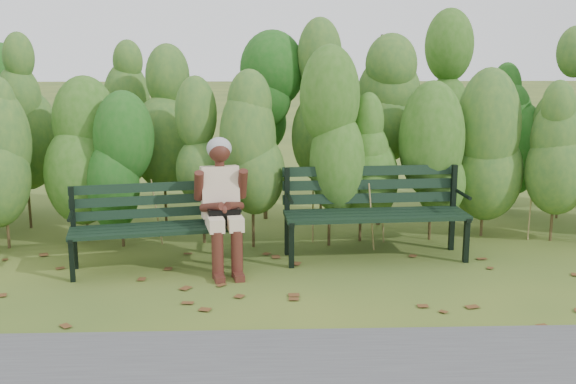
{
  "coord_description": "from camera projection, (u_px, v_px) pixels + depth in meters",
  "views": [
    {
      "loc": [
        -0.22,
        -5.45,
        1.97
      ],
      "look_at": [
        0.0,
        0.35,
        0.75
      ],
      "focal_mm": 42.0,
      "sensor_mm": 36.0,
      "label": 1
    }
  ],
  "objects": [
    {
      "name": "hedge_band",
      "position": [
        283.0,
        118.0,
        7.3
      ],
      "size": [
        11.04,
        1.67,
        2.42
      ],
      "color": "#47381E",
      "rests_on": "ground"
    },
    {
      "name": "seated_woman",
      "position": [
        222.0,
        197.0,
        6.12
      ],
      "size": [
        0.52,
        0.76,
        1.2
      ],
      "color": "beige",
      "rests_on": "ground"
    },
    {
      "name": "ground",
      "position": [
        290.0,
        286.0,
        5.74
      ],
      "size": [
        80.0,
        80.0,
        0.0
      ],
      "primitive_type": "plane",
      "color": "#36511F"
    },
    {
      "name": "leaf_litter",
      "position": [
        282.0,
        293.0,
        5.58
      ],
      "size": [
        5.72,
        2.07,
        0.01
      ],
      "color": "brown",
      "rests_on": "ground"
    },
    {
      "name": "bench_left",
      "position": [
        156.0,
        219.0,
        6.18
      ],
      "size": [
        1.61,
        0.79,
        0.77
      ],
      "color": "black",
      "rests_on": "ground"
    },
    {
      "name": "bench_right",
      "position": [
        374.0,
        205.0,
        6.5
      ],
      "size": [
        1.77,
        0.67,
        0.87
      ],
      "color": "black",
      "rests_on": "ground"
    }
  ]
}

